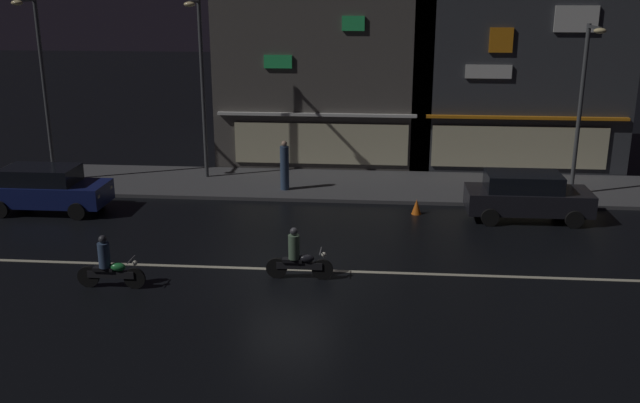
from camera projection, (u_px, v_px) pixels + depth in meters
ground_plane at (289, 270)px, 20.59m from camera, size 140.00×140.00×0.00m
lane_divider_stripe at (289, 270)px, 20.59m from camera, size 27.12×0.16×0.01m
sidewalk_far at (316, 185)px, 29.15m from camera, size 28.55×4.57×0.14m
storefront_left_block at (511, 72)px, 32.50m from camera, size 9.30×6.56×8.31m
storefront_center_block at (328, 71)px, 34.27m from camera, size 9.54×8.72×7.95m
streetlamp_west at (41, 77)px, 28.12m from camera, size 0.44×1.64×7.38m
streetlamp_mid at (201, 76)px, 28.66m from camera, size 0.44×1.64×7.32m
streetlamp_east at (583, 96)px, 26.25m from camera, size 0.44×1.64×6.49m
pedestrian_on_sidewalk at (285, 167)px, 27.95m from camera, size 0.35×0.35×1.98m
parked_car_near_kerb at (46, 188)px, 25.71m from camera, size 4.30×1.98×1.67m
parked_car_trailing at (526, 195)px, 24.85m from camera, size 4.30×1.98×1.67m
motorcycle_lead at (298, 258)px, 19.79m from camera, size 1.90×0.60×1.52m
motorcycle_following at (109, 266)px, 19.19m from camera, size 1.90×0.60×1.52m
traffic_cone at (417, 207)px, 25.54m from camera, size 0.36×0.36×0.55m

